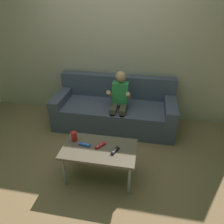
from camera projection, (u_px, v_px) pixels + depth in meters
ground_plane at (92, 168)px, 2.71m from camera, size 9.66×9.66×0.00m
wall_back at (112, 46)px, 3.34m from camera, size 4.83×0.05×2.50m
couch at (115, 110)px, 3.48m from camera, size 1.99×0.80×0.80m
person_seated_on_couch at (119, 100)px, 3.17m from camera, size 0.35×0.43×1.00m
coffee_table at (99, 151)px, 2.39m from camera, size 0.87×0.49×0.46m
game_remote_blue_near_edge at (85, 145)px, 2.40m from camera, size 0.14×0.05×0.03m
game_remote_black_center at (115, 151)px, 2.31m from camera, size 0.08×0.14×0.03m
game_remote_red_far_corner at (100, 146)px, 2.38m from camera, size 0.11×0.13×0.03m
soda_can at (74, 136)px, 2.46m from camera, size 0.07×0.07×0.12m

